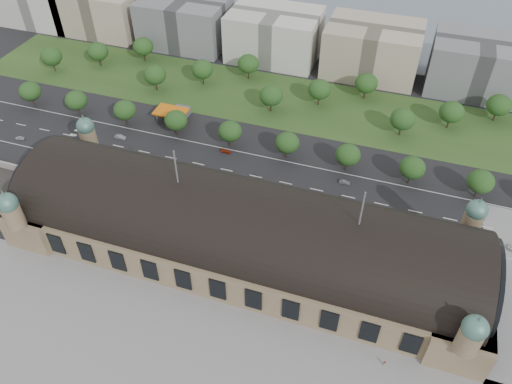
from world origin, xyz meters
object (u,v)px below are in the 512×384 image
(parked_car_5, at_px, (166,179))
(bus_west, at_px, (267,196))
(traffic_car_4, at_px, (268,195))
(pedestrian_0, at_px, (384,364))
(traffic_car_5, at_px, (344,182))
(parked_car_2, at_px, (159,184))
(traffic_car_2, at_px, (163,161))
(traffic_car_0, at_px, (20,138))
(parked_car_0, at_px, (131,171))
(petrol_station, at_px, (177,111))
(parked_car_3, at_px, (165,179))
(bus_mid, at_px, (306,196))
(bus_east, at_px, (298,194))
(parked_car_4, at_px, (197,194))
(parked_car_1, at_px, (86,167))
(parked_car_6, at_px, (203,196))
(traffic_car_3, at_px, (226,151))
(traffic_car_1, at_px, (120,137))

(parked_car_5, distance_m, bus_west, 39.84)
(traffic_car_4, bearing_deg, pedestrian_0, 41.84)
(traffic_car_5, bearing_deg, parked_car_2, 110.04)
(traffic_car_2, bearing_deg, traffic_car_0, -90.01)
(parked_car_0, xyz_separation_m, bus_west, (54.43, 2.45, 0.91))
(parked_car_0, xyz_separation_m, parked_car_5, (14.65, 0.45, -0.06))
(petrol_station, xyz_separation_m, traffic_car_2, (8.43, -30.91, -2.16))
(parked_car_2, distance_m, parked_car_3, 3.51)
(traffic_car_5, relative_size, parked_car_5, 0.76)
(parked_car_2, height_order, parked_car_5, parked_car_5)
(bus_mid, distance_m, bus_east, 3.04)
(parked_car_3, distance_m, parked_car_4, 15.75)
(petrol_station, distance_m, parked_car_1, 47.73)
(traffic_car_0, xyz_separation_m, bus_east, (119.93, 2.81, 1.06))
(parked_car_6, bearing_deg, bus_west, 70.00)
(parked_car_6, distance_m, bus_east, 34.74)
(traffic_car_5, bearing_deg, parked_car_0, 104.97)
(parked_car_1, relative_size, bus_west, 0.46)
(parked_car_0, bearing_deg, parked_car_3, 69.30)
(bus_west, distance_m, bus_mid, 14.38)
(petrol_station, xyz_separation_m, bus_mid, (67.35, -33.28, -1.34))
(traffic_car_3, height_order, pedestrian_0, pedestrian_0)
(traffic_car_0, distance_m, traffic_car_1, 42.05)
(parked_car_4, bearing_deg, traffic_car_3, 149.86)
(parked_car_3, bearing_deg, pedestrian_0, 33.00)
(traffic_car_0, bearing_deg, bus_west, 81.23)
(traffic_car_1, distance_m, parked_car_1, 21.90)
(traffic_car_4, height_order, traffic_car_5, traffic_car_4)
(traffic_car_4, bearing_deg, parked_car_6, -71.34)
(traffic_car_1, bearing_deg, bus_east, -97.21)
(traffic_car_2, relative_size, traffic_car_4, 1.34)
(traffic_car_5, distance_m, parked_car_6, 53.30)
(bus_mid, bearing_deg, parked_car_0, 97.00)
(traffic_car_4, xyz_separation_m, parked_car_0, (-54.29, -4.43, 0.09))
(parked_car_2, distance_m, parked_car_6, 18.48)
(parked_car_2, bearing_deg, traffic_car_1, -164.37)
(traffic_car_2, xyz_separation_m, traffic_car_4, (45.30, -5.39, -0.07))
(petrol_station, relative_size, traffic_car_4, 3.29)
(traffic_car_0, relative_size, traffic_car_2, 0.68)
(parked_car_1, distance_m, bus_mid, 86.29)
(bus_mid, bearing_deg, parked_car_4, 106.72)
(traffic_car_1, relative_size, traffic_car_5, 1.19)
(parked_car_3, distance_m, bus_mid, 54.10)
(parked_car_2, xyz_separation_m, parked_car_6, (18.47, -0.59, -0.01))
(traffic_car_1, relative_size, bus_west, 0.39)
(parked_car_5, relative_size, bus_west, 0.44)
(parked_car_0, bearing_deg, traffic_car_5, 81.83)
(parked_car_3, xyz_separation_m, bus_mid, (53.64, 7.00, 0.96))
(parked_car_4, distance_m, parked_car_6, 2.41)
(parked_car_1, height_order, pedestrian_0, pedestrian_0)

